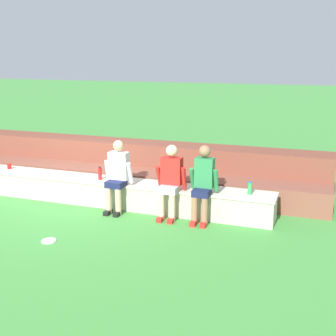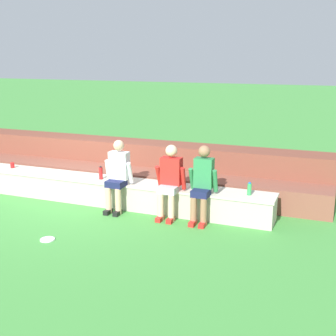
{
  "view_description": "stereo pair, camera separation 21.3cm",
  "coord_description": "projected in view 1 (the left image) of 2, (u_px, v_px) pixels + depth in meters",
  "views": [
    {
      "loc": [
        4.79,
        -7.19,
        2.87
      ],
      "look_at": [
        2.11,
        0.29,
        0.85
      ],
      "focal_mm": 47.21,
      "sensor_mm": 36.0,
      "label": 1
    },
    {
      "loc": [
        4.99,
        -7.11,
        2.87
      ],
      "look_at": [
        2.11,
        0.29,
        0.85
      ],
      "focal_mm": 47.21,
      "sensor_mm": 36.0,
      "label": 2
    }
  ],
  "objects": [
    {
      "name": "brick_bleachers",
      "position": [
        103.0,
        165.0,
        10.25
      ],
      "size": [
        10.11,
        1.47,
        0.97
      ],
      "color": "brown",
      "rests_on": "ground"
    },
    {
      "name": "person_far_left",
      "position": [
        117.0,
        174.0,
        8.25
      ],
      "size": [
        0.54,
        0.53,
        1.35
      ],
      "color": "#DBAD89",
      "rests_on": "ground"
    },
    {
      "name": "water_bottle_mid_right",
      "position": [
        100.0,
        174.0,
        8.66
      ],
      "size": [
        0.07,
        0.07,
        0.26
      ],
      "color": "red",
      "rests_on": "stone_seating_wall"
    },
    {
      "name": "frisbee",
      "position": [
        49.0,
        241.0,
        7.04
      ],
      "size": [
        0.23,
        0.23,
        0.02
      ],
      "primitive_type": "cylinder",
      "color": "white",
      "rests_on": "ground"
    },
    {
      "name": "ground_plane",
      "position": [
        64.0,
        204.0,
        8.83
      ],
      "size": [
        80.0,
        80.0,
        0.0
      ],
      "primitive_type": "plane",
      "color": "#428E3D"
    },
    {
      "name": "water_bottle_center_gap",
      "position": [
        250.0,
        188.0,
        7.75
      ],
      "size": [
        0.07,
        0.07,
        0.23
      ],
      "color": "green",
      "rests_on": "stone_seating_wall"
    },
    {
      "name": "stone_seating_wall",
      "position": [
        71.0,
        187.0,
        9.03
      ],
      "size": [
        8.24,
        0.62,
        0.51
      ],
      "color": "#B7AF9E",
      "rests_on": "ground"
    },
    {
      "name": "plastic_cup_middle",
      "position": [
        9.0,
        166.0,
        9.51
      ],
      "size": [
        0.09,
        0.09,
        0.11
      ],
      "primitive_type": "cylinder",
      "color": "red",
      "rests_on": "stone_seating_wall"
    },
    {
      "name": "person_left_of_center",
      "position": [
        170.0,
        179.0,
        7.92
      ],
      "size": [
        0.55,
        0.53,
        1.34
      ],
      "color": "beige",
      "rests_on": "ground"
    },
    {
      "name": "person_center",
      "position": [
        203.0,
        182.0,
        7.73
      ],
      "size": [
        0.51,
        0.54,
        1.37
      ],
      "color": "#996B4C",
      "rests_on": "ground"
    }
  ]
}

